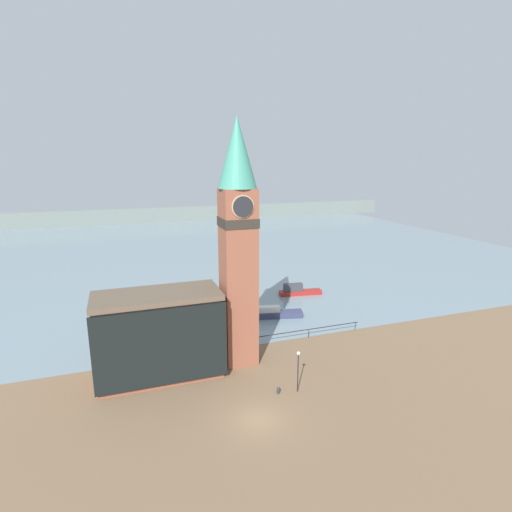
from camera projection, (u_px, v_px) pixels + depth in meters
ground_plane at (258, 420)px, 32.56m from camera, size 160.00×160.00×0.00m
water at (161, 245)px, 99.58m from camera, size 160.00×120.00×0.00m
far_shoreline at (148, 215)px, 135.75m from camera, size 180.00×3.00×5.00m
pier_railing at (309, 330)px, 47.45m from camera, size 13.54×0.08×1.09m
clock_tower at (238, 238)px, 39.22m from camera, size 3.75×3.75×24.72m
pier_building at (159, 335)px, 38.32m from camera, size 11.99×5.59×8.48m
boat_near at (276, 313)px, 53.77m from camera, size 6.82×3.02×1.58m
boat_far at (298, 291)px, 62.80m from camera, size 6.84×2.44×1.85m
mooring_bollard_near at (278, 390)px, 36.22m from camera, size 0.31×0.31×0.60m
lamp_post at (298, 364)px, 35.92m from camera, size 0.32×0.32×3.98m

